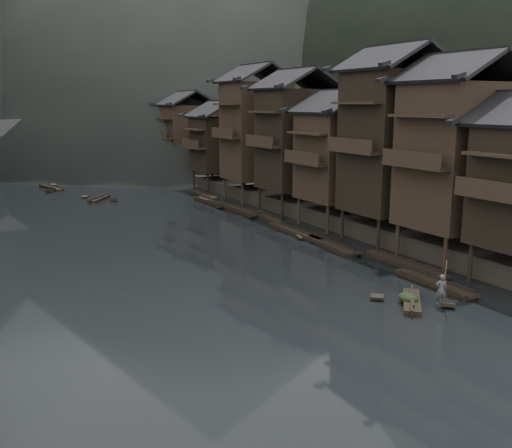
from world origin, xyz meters
TOP-DOWN VIEW (x-y plane):
  - water at (0.00, 0.00)m, footprint 300.00×300.00m
  - right_bank at (35.00, 40.00)m, footprint 40.00×200.00m
  - stilt_houses at (17.28, 18.75)m, footprint 9.00×67.60m
  - moored_sampans at (11.85, 14.91)m, footprint 3.04×47.09m
  - midriver_boats at (-1.81, 45.47)m, footprint 6.79×17.58m
  - stone_bridge at (-0.00, 72.00)m, footprint 40.00×6.00m
  - hero_sampan at (7.72, -7.12)m, footprint 3.62×3.92m
  - cargo_heap at (7.58, -6.96)m, footprint 1.00×1.32m
  - boatman at (8.79, -8.31)m, footprint 0.78×0.69m
  - bamboo_pole at (8.99, -8.31)m, footprint 1.37×1.41m

SIDE VIEW (x-z plane):
  - water at x=0.00m, z-range 0.00..0.00m
  - midriver_boats at x=-1.81m, z-range -0.02..0.43m
  - hero_sampan at x=7.72m, z-range -0.01..0.42m
  - moored_sampans at x=11.85m, z-range -0.03..0.44m
  - cargo_heap at x=7.58m, z-range 0.43..1.03m
  - right_bank at x=35.00m, z-range 0.00..1.80m
  - boatman at x=8.79m, z-range 0.43..2.24m
  - bamboo_pole at x=8.99m, z-range 2.24..5.67m
  - stone_bridge at x=0.00m, z-range 0.61..9.61m
  - stilt_houses at x=17.28m, z-range 0.79..17.34m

